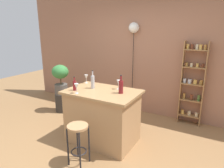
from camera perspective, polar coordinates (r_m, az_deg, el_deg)
ground at (r=3.62m, az=-5.20°, el=-17.60°), size 12.00×12.00×0.00m
back_wall at (r=4.80m, az=7.79°, el=8.52°), size 6.40×0.10×2.80m
kitchen_counter at (r=3.61m, az=-2.67°, el=-9.04°), size 1.24×0.82×0.94m
bar_stool at (r=3.08m, az=-9.54°, el=-14.20°), size 0.31×0.31×0.63m
spice_shelf at (r=4.44m, az=21.75°, el=0.25°), size 0.45×0.17×1.73m
plant_stool at (r=5.10m, az=-13.84°, el=-5.06°), size 0.33×0.33×0.44m
potted_plant at (r=4.92m, az=-14.31°, el=1.83°), size 0.41×0.37×0.71m
bottle_olive_oil at (r=3.29m, az=2.52°, el=-0.70°), size 0.08×0.08×0.31m
bottle_vinegar at (r=3.57m, az=-5.45°, el=0.69°), size 0.07×0.07×0.32m
bottle_sauce_amber at (r=3.50m, az=-10.48°, el=-0.34°), size 0.06×0.06×0.24m
wine_glass_left at (r=3.93m, az=-7.28°, el=1.93°), size 0.07×0.07×0.16m
wine_glass_center at (r=3.51m, az=1.85°, el=0.39°), size 0.07×0.07×0.16m
wine_glass_right at (r=3.33m, az=-9.98°, el=-0.67°), size 0.07×0.07×0.16m
pendant_globe_light at (r=4.70m, az=6.18°, el=15.25°), size 0.24×0.24×2.10m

